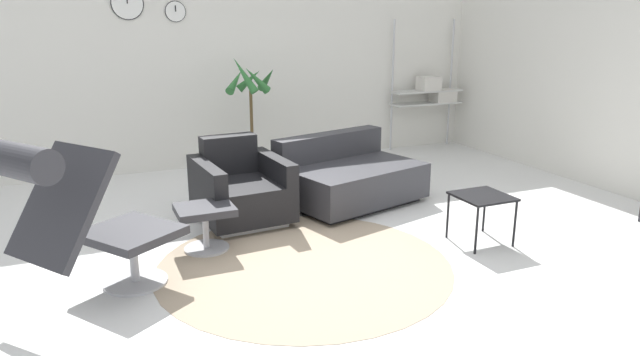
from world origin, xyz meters
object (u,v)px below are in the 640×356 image
ottoman (205,218)px  side_table (482,200)px  shelf_unit (432,92)px  couch_low (349,178)px  potted_plant (252,129)px  armchair_red (240,191)px  lounge_chair (77,207)px

ottoman → side_table: 2.25m
side_table → shelf_unit: size_ratio=0.23×
ottoman → side_table: side_table is taller
couch_low → potted_plant: 1.50m
ottoman → armchair_red: size_ratio=0.50×
couch_low → side_table: size_ratio=3.60×
armchair_red → shelf_unit: (3.32, 1.91, 0.53)m
ottoman → armchair_red: 0.73m
couch_low → shelf_unit: size_ratio=0.84×
potted_plant → shelf_unit: size_ratio=0.78×
couch_low → ottoman: bearing=7.6°
ottoman → potted_plant: (1.00, 2.02, 0.30)m
lounge_chair → potted_plant: (1.90, 2.65, -0.11)m
couch_low → side_table: couch_low is taller
side_table → shelf_unit: (1.64, 3.22, 0.44)m
armchair_red → side_table: (1.67, -1.31, 0.09)m
ottoman → lounge_chair: bearing=-145.1°
couch_low → potted_plant: bearing=-81.2°
ottoman → side_table: (2.12, -0.73, 0.10)m
lounge_chair → armchair_red: size_ratio=1.33×
armchair_red → ottoman: bearing=47.7°
armchair_red → shelf_unit: shelf_unit is taller
lounge_chair → armchair_red: lounge_chair is taller
ottoman → shelf_unit: shelf_unit is taller
side_table → couch_low: bearing=110.2°
potted_plant → couch_low: bearing=-65.7°
armchair_red → couch_low: 1.16m
couch_low → potted_plant: potted_plant is taller
lounge_chair → shelf_unit: size_ratio=0.67×
potted_plant → armchair_red: bearing=-110.9°
side_table → shelf_unit: bearing=62.9°
ottoman → couch_low: size_ratio=0.30×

